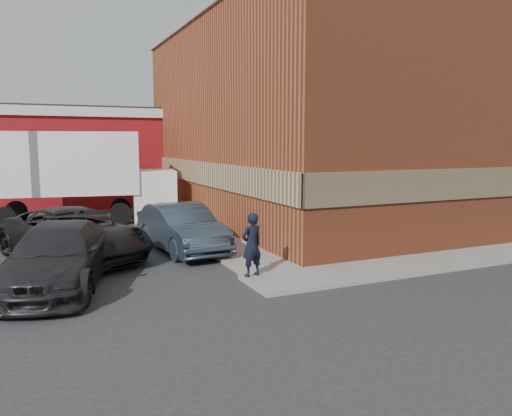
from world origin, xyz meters
name	(u,v)px	position (x,y,z in m)	size (l,w,h in m)	color
ground	(255,277)	(0.00, 0.00, 0.00)	(90.00, 90.00, 0.00)	#28282B
brick_building	(337,121)	(8.50, 9.00, 4.68)	(14.25, 18.25, 9.36)	#9B4528
sidewalk_south	(481,256)	(7.50, -0.90, 0.06)	(16.00, 1.80, 0.12)	gray
sidewalk_west	(183,224)	(0.60, 9.00, 0.06)	(1.80, 18.00, 0.12)	gray
warehouse	(19,157)	(-6.00, 20.00, 2.81)	(16.30, 8.30, 5.60)	maroon
man	(252,245)	(-0.20, -0.25, 0.97)	(0.62, 0.41, 1.69)	black
sedan	(182,228)	(-0.89, 4.02, 0.79)	(1.68, 4.81, 1.59)	#334355
suv_a	(74,234)	(-4.29, 4.28, 0.80)	(2.66, 5.77, 1.60)	black
suv_b	(58,256)	(-4.90, 1.24, 0.79)	(2.20, 5.42, 1.57)	#272629
box_truck	(84,171)	(-3.21, 11.72, 2.37)	(8.61, 3.81, 4.11)	white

